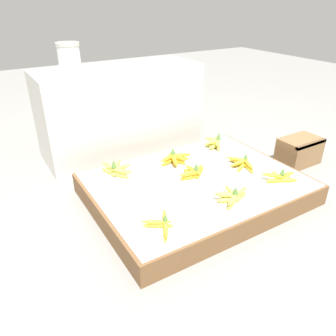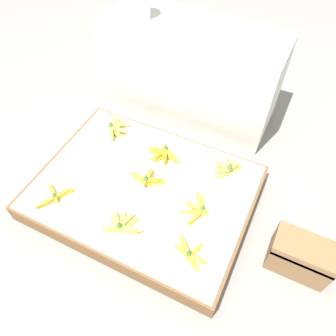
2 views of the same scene
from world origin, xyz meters
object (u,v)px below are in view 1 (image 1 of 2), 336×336
wooden_crate (299,151)px  banana_bunch_back_midleft (175,158)px  banana_bunch_front_midleft (232,196)px  foam_tray_white (154,62)px  banana_bunch_front_left (163,224)px  banana_bunch_middle_midleft (194,172)px  banana_bunch_middle_midright (242,163)px  banana_bunch_front_midright (280,177)px  banana_bunch_back_midright (216,143)px  glass_jar (69,58)px  banana_bunch_back_left (116,170)px

wooden_crate → banana_bunch_back_midleft: 0.99m
banana_bunch_front_midleft → foam_tray_white: (0.17, 1.18, 0.53)m
banana_bunch_front_left → banana_bunch_back_midleft: size_ratio=0.94×
wooden_crate → banana_bunch_middle_midleft: bearing=177.0°
banana_bunch_middle_midright → banana_bunch_back_midleft: (-0.36, 0.29, 0.01)m
foam_tray_white → banana_bunch_front_midleft: bearing=-98.4°
banana_bunch_front_midright → banana_bunch_back_midright: bearing=91.5°
wooden_crate → banana_bunch_middle_midright: banana_bunch_middle_midright is taller
foam_tray_white → banana_bunch_middle_midright: bearing=-79.9°
wooden_crate → banana_bunch_front_midleft: bearing=-162.8°
banana_bunch_back_midright → foam_tray_white: 0.79m
wooden_crate → glass_jar: glass_jar is taller
banana_bunch_back_midleft → foam_tray_white: foam_tray_white is taller
banana_bunch_back_midleft → banana_bunch_middle_midleft: bearing=-90.0°
glass_jar → wooden_crate: bearing=-31.5°
banana_bunch_middle_midleft → banana_bunch_back_midleft: 0.23m
banana_bunch_front_midleft → glass_jar: (-0.49, 1.16, 0.62)m
banana_bunch_back_left → glass_jar: (-0.06, 0.53, 0.62)m
banana_bunch_back_midright → glass_jar: bearing=149.0°
banana_bunch_middle_midleft → glass_jar: (-0.47, 0.82, 0.62)m
glass_jar → foam_tray_white: (0.66, 0.02, -0.09)m
banana_bunch_front_midleft → banana_bunch_back_midleft: banana_bunch_back_midleft is taller
banana_bunch_back_left → banana_bunch_front_midleft: bearing=-55.6°
banana_bunch_front_midright → banana_bunch_middle_midleft: (-0.43, 0.32, 0.00)m
glass_jar → foam_tray_white: size_ratio=0.68×
banana_bunch_front_left → banana_bunch_back_left: 0.63m
banana_bunch_front_midright → banana_bunch_back_midleft: (-0.43, 0.55, 0.00)m
banana_bunch_middle_midleft → banana_bunch_back_midleft: bearing=90.0°
banana_bunch_front_left → banana_bunch_back_midright: 1.06m
wooden_crate → banana_bunch_front_midleft: size_ratio=1.41×
wooden_crate → foam_tray_white: (-0.76, 0.89, 0.59)m
banana_bunch_back_midleft → foam_tray_white: bearing=72.2°
banana_bunch_middle_midleft → banana_bunch_back_midright: size_ratio=1.27×
banana_bunch_back_midleft → banana_bunch_back_midright: banana_bunch_back_midright is taller
wooden_crate → banana_bunch_front_left: size_ratio=1.36×
wooden_crate → banana_bunch_middle_midleft: size_ratio=1.33×
glass_jar → foam_tray_white: bearing=1.8°
banana_bunch_front_left → foam_tray_white: size_ratio=0.79×
wooden_crate → banana_bunch_front_left: (-1.38, -0.29, 0.06)m
banana_bunch_front_left → banana_bunch_front_midleft: (0.45, 0.01, 0.00)m
banana_bunch_back_midleft → foam_tray_white: (0.20, 0.61, 0.53)m
banana_bunch_front_midright → banana_bunch_middle_midright: bearing=104.5°
banana_bunch_back_midright → foam_tray_white: bearing=111.2°
banana_bunch_front_left → banana_bunch_front_midright: bearing=1.4°
wooden_crate → banana_bunch_back_left: (-1.36, 0.34, 0.06)m
banana_bunch_back_left → banana_bunch_back_midleft: bearing=-8.3°
banana_bunch_back_midright → banana_bunch_front_midleft: bearing=-121.4°
banana_bunch_middle_midleft → banana_bunch_middle_midright: (0.36, -0.06, -0.01)m
wooden_crate → banana_bunch_front_midleft: (-0.93, -0.29, 0.06)m
banana_bunch_back_left → banana_bunch_back_midleft: 0.41m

